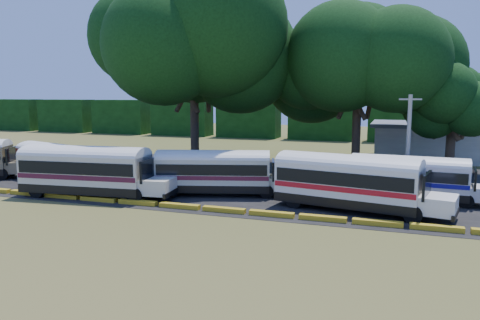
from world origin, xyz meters
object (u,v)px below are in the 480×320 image
(bus_cream_west, at_px, (88,168))
(bus_white_red, at_px, (351,179))
(tree_west, at_px, (193,41))
(bus_red, at_px, (55,160))

(bus_cream_west, bearing_deg, bus_white_red, 0.47)
(bus_white_red, xyz_separation_m, tree_west, (-15.80, 11.91, 10.02))
(bus_red, distance_m, bus_white_red, 24.17)
(bus_red, height_order, bus_white_red, bus_white_red)
(bus_cream_west, xyz_separation_m, tree_west, (1.86, 13.80, 9.97))
(bus_red, distance_m, tree_west, 16.26)
(bus_red, relative_size, bus_cream_west, 0.87)
(bus_white_red, distance_m, tree_west, 22.18)
(bus_red, xyz_separation_m, tree_west, (8.25, 9.59, 10.22))
(bus_red, relative_size, bus_white_red, 0.88)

